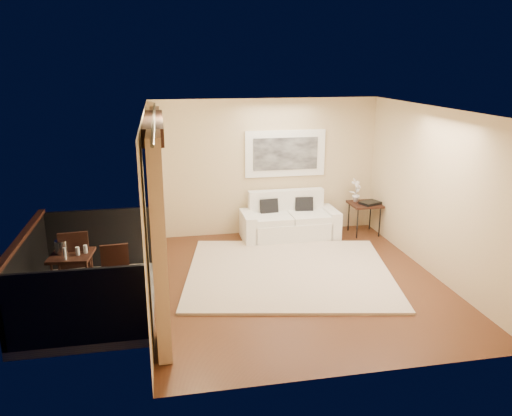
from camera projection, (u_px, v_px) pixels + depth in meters
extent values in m
plane|color=#582F19|center=(298.00, 282.00, 7.95)|extent=(5.00, 5.00, 0.00)
plane|color=white|center=(302.00, 110.00, 7.19)|extent=(5.00, 5.00, 0.00)
plane|color=#CDB58A|center=(266.00, 167.00, 9.93)|extent=(4.50, 0.00, 4.50)
plane|color=#CDB58A|center=(365.00, 263.00, 5.22)|extent=(4.50, 0.00, 4.50)
plane|color=#CDB58A|center=(436.00, 193.00, 7.98)|extent=(0.00, 5.00, 5.00)
plane|color=#CDB58A|center=(151.00, 179.00, 8.91)|extent=(0.00, 2.70, 2.70)
plane|color=#CDB58A|center=(146.00, 255.00, 5.42)|extent=(0.00, 2.70, 2.70)
plane|color=#CDB58A|center=(144.00, 124.00, 6.83)|extent=(0.00, 2.40, 2.40)
cube|color=black|center=(153.00, 126.00, 6.86)|extent=(0.28, 2.40, 0.22)
cube|color=#605B56|center=(93.00, 302.00, 7.40)|extent=(1.80, 2.60, 0.12)
cube|color=black|center=(26.00, 272.00, 7.09)|extent=(0.06, 2.60, 1.00)
cube|color=black|center=(99.00, 238.00, 8.44)|extent=(1.80, 0.06, 1.00)
cube|color=black|center=(76.00, 308.00, 6.05)|extent=(1.80, 0.06, 1.00)
cube|color=black|center=(22.00, 237.00, 6.94)|extent=(0.10, 2.60, 0.06)
cube|color=tan|center=(159.00, 185.00, 8.66)|extent=(0.16, 0.75, 2.62)
cube|color=tan|center=(160.00, 247.00, 5.74)|extent=(0.16, 0.75, 2.62)
cylinder|color=#4C473F|center=(154.00, 118.00, 6.83)|extent=(0.04, 4.80, 0.04)
cube|color=white|center=(285.00, 153.00, 9.89)|extent=(1.62, 0.05, 0.92)
cube|color=black|center=(286.00, 154.00, 9.86)|extent=(1.30, 0.02, 0.64)
cube|color=beige|center=(289.00, 272.00, 8.26)|extent=(3.79, 3.45, 0.04)
cube|color=white|center=(290.00, 229.00, 9.87)|extent=(1.54, 0.83, 0.38)
cube|color=white|center=(286.00, 208.00, 10.07)|extent=(1.53, 0.21, 0.74)
cube|color=white|center=(248.00, 227.00, 9.69)|extent=(0.22, 0.81, 0.56)
cube|color=white|center=(330.00, 222.00, 10.01)|extent=(0.22, 0.81, 0.56)
cube|color=white|center=(272.00, 218.00, 9.71)|extent=(0.73, 0.73, 0.13)
cube|color=white|center=(308.00, 216.00, 9.85)|extent=(0.73, 0.73, 0.13)
cube|color=black|center=(269.00, 208.00, 9.86)|extent=(0.37, 0.20, 0.37)
cube|color=black|center=(304.00, 206.00, 9.99)|extent=(0.38, 0.20, 0.37)
cube|color=black|center=(365.00, 204.00, 10.01)|extent=(0.59, 0.59, 0.04)
cylinder|color=black|center=(357.00, 224.00, 9.84)|extent=(0.03, 0.03, 0.60)
cylinder|color=black|center=(380.00, 222.00, 9.92)|extent=(0.03, 0.03, 0.60)
cylinder|color=black|center=(349.00, 217.00, 10.28)|extent=(0.03, 0.03, 0.60)
cylinder|color=black|center=(370.00, 215.00, 10.37)|extent=(0.03, 0.03, 0.60)
cube|color=black|center=(370.00, 203.00, 9.94)|extent=(0.46, 0.40, 0.05)
imported|color=white|center=(356.00, 190.00, 10.04)|extent=(0.31, 0.28, 0.48)
cube|color=black|center=(71.00, 255.00, 7.25)|extent=(0.64, 0.64, 0.05)
cylinder|color=black|center=(54.00, 285.00, 7.08)|extent=(0.04, 0.04, 0.64)
cylinder|color=black|center=(88.00, 283.00, 7.17)|extent=(0.04, 0.04, 0.64)
cylinder|color=black|center=(60.00, 272.00, 7.53)|extent=(0.04, 0.04, 0.64)
cylinder|color=black|center=(92.00, 270.00, 7.61)|extent=(0.04, 0.04, 0.64)
cube|color=black|center=(77.00, 261.00, 7.59)|extent=(0.45, 0.45, 0.05)
cube|color=black|center=(74.00, 250.00, 7.34)|extent=(0.43, 0.08, 0.55)
cylinder|color=black|center=(90.00, 270.00, 7.85)|extent=(0.03, 0.03, 0.43)
cylinder|color=black|center=(67.00, 272.00, 7.77)|extent=(0.03, 0.03, 0.43)
cylinder|color=black|center=(89.00, 279.00, 7.54)|extent=(0.03, 0.03, 0.43)
cylinder|color=black|center=(65.00, 281.00, 7.45)|extent=(0.03, 0.03, 0.43)
cube|color=black|center=(117.00, 281.00, 6.99)|extent=(0.42, 0.42, 0.05)
cube|color=black|center=(115.00, 261.00, 7.08)|extent=(0.39, 0.08, 0.51)
cylinder|color=black|center=(106.00, 302.00, 6.86)|extent=(0.03, 0.03, 0.40)
cylinder|color=black|center=(129.00, 299.00, 6.94)|extent=(0.03, 0.03, 0.40)
cylinder|color=black|center=(106.00, 292.00, 7.15)|extent=(0.03, 0.03, 0.40)
cylinder|color=black|center=(129.00, 289.00, 7.23)|extent=(0.03, 0.03, 0.40)
cylinder|color=silver|center=(61.00, 247.00, 7.24)|extent=(0.18, 0.18, 0.20)
cylinder|color=red|center=(73.00, 247.00, 7.40)|extent=(0.06, 0.06, 0.07)
cylinder|color=white|center=(65.00, 254.00, 7.01)|extent=(0.04, 0.04, 0.18)
cylinder|color=white|center=(78.00, 251.00, 7.19)|extent=(0.06, 0.06, 0.12)
cylinder|color=silver|center=(85.00, 249.00, 7.27)|extent=(0.06, 0.06, 0.12)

